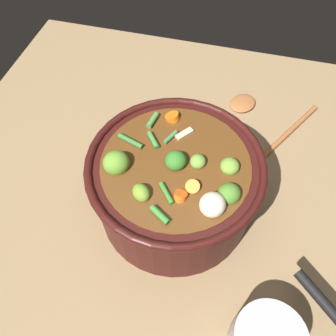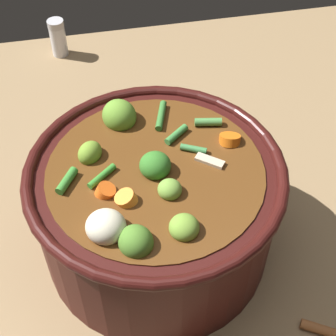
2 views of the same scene
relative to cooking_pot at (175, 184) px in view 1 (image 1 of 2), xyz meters
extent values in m
plane|color=#8C704C|center=(0.00, 0.00, -0.08)|extent=(1.10, 1.10, 0.00)
cylinder|color=#38110F|center=(0.00, 0.00, -0.01)|extent=(0.30, 0.30, 0.15)
torus|color=#38110F|center=(0.00, 0.00, 0.07)|extent=(0.32, 0.32, 0.02)
cylinder|color=#5B3516|center=(0.00, 0.00, 0.00)|extent=(0.26, 0.26, 0.14)
ellipsoid|color=#347527|center=(0.00, 0.00, 0.08)|extent=(0.05, 0.04, 0.03)
ellipsoid|color=olive|center=(-0.01, 0.09, 0.07)|extent=(0.04, 0.04, 0.03)
ellipsoid|color=olive|center=(0.03, -0.10, 0.08)|extent=(0.06, 0.06, 0.04)
ellipsoid|color=olive|center=(-0.01, 0.04, 0.07)|extent=(0.04, 0.04, 0.02)
ellipsoid|color=olive|center=(0.07, -0.04, 0.07)|extent=(0.04, 0.04, 0.03)
ellipsoid|color=#4D7D2A|center=(0.04, 0.10, 0.07)|extent=(0.05, 0.05, 0.04)
cylinder|color=orange|center=(-0.10, -0.03, 0.07)|extent=(0.03, 0.04, 0.02)
cylinder|color=orange|center=(0.04, 0.04, 0.07)|extent=(0.03, 0.03, 0.02)
cylinder|color=orange|center=(0.06, 0.02, 0.07)|extent=(0.03, 0.03, 0.02)
ellipsoid|color=beige|center=(0.07, 0.08, 0.08)|extent=(0.06, 0.05, 0.04)
cylinder|color=#3B813A|center=(-0.04, -0.05, 0.07)|extent=(0.03, 0.03, 0.01)
cylinder|color=#4D8B44|center=(-0.08, -0.06, 0.07)|extent=(0.04, 0.02, 0.01)
cylinder|color=#408545|center=(-0.05, -0.02, 0.07)|extent=(0.03, 0.02, 0.01)
cylinder|color=#38812E|center=(0.10, 0.00, 0.07)|extent=(0.03, 0.04, 0.01)
cylinder|color=#348129|center=(0.06, 0.00, 0.07)|extent=(0.04, 0.03, 0.01)
cylinder|color=#35722E|center=(-0.02, -0.09, 0.07)|extent=(0.02, 0.05, 0.01)
cube|color=beige|center=(-0.07, 0.00, 0.07)|extent=(0.04, 0.03, 0.01)
ellipsoid|color=#9F5D31|center=(-0.32, 0.10, -0.08)|extent=(0.09, 0.09, 0.01)
cylinder|color=#9F5D31|center=(-0.25, 0.22, -0.08)|extent=(0.21, 0.13, 0.01)
cylinder|color=black|center=(0.14, 0.27, -0.02)|extent=(0.08, 0.09, 0.02)
camera|label=1|loc=(0.33, 0.07, 0.55)|focal=36.25mm
camera|label=2|loc=(0.07, 0.40, 0.51)|focal=54.19mm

